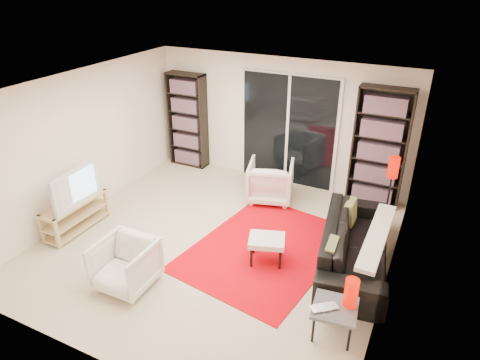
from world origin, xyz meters
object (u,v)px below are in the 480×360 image
bookshelf_right (379,148)px  floor_lamp (392,176)px  ottoman (267,242)px  tv_stand (76,215)px  sofa (355,244)px  armchair_back (270,181)px  armchair_front (125,265)px  side_table (335,310)px  bookshelf_left (188,120)px

bookshelf_right → floor_lamp: 0.80m
ottoman → tv_stand: bearing=-169.9°
sofa → armchair_back: (-1.80, 1.24, 0.03)m
armchair_front → tv_stand: bearing=154.9°
armchair_front → side_table: (2.69, 0.37, 0.02)m
bookshelf_right → armchair_back: (-1.69, -0.69, -0.69)m
ottoman → floor_lamp: floor_lamp is taller
tv_stand → side_table: size_ratio=2.08×
bookshelf_right → armchair_front: bookshelf_right is taller
bookshelf_right → side_table: bearing=-86.8°
tv_stand → armchair_front: bearing=-24.5°
armchair_back → ottoman: (0.66, -1.74, -0.02)m
tv_stand → ottoman: 3.14m
tv_stand → sofa: (4.23, 1.05, 0.07)m
armchair_back → side_table: (1.88, -2.66, -0.01)m
floor_lamp → tv_stand: bearing=-153.0°
sofa → armchair_front: armchair_front is taller
floor_lamp → side_table: bearing=-93.2°
tv_stand → floor_lamp: size_ratio=0.94×
ottoman → side_table: bearing=-36.8°
sofa → floor_lamp: bearing=-19.7°
bookshelf_left → bookshelf_right: size_ratio=0.93×
sofa → ottoman: bearing=104.6°
sofa → armchair_back: armchair_back is taller
tv_stand → armchair_front: size_ratio=1.57×
tv_stand → floor_lamp: bearing=27.0°
tv_stand → sofa: 4.35m
bookshelf_left → armchair_front: 4.01m
bookshelf_left → ottoman: size_ratio=3.21×
tv_stand → side_table: (4.31, -0.37, 0.09)m
ottoman → bookshelf_right: bearing=67.0°
bookshelf_right → sofa: (0.11, -1.93, -0.72)m
tv_stand → ottoman: size_ratio=1.89×
armchair_front → ottoman: bearing=40.5°
sofa → side_table: size_ratio=4.09×
bookshelf_right → armchair_back: bookshelf_right is taller
bookshelf_left → side_table: 5.28m
bookshelf_left → armchair_front: (1.35, -3.72, -0.64)m
bookshelf_right → armchair_back: 1.95m
armchair_back → side_table: armchair_back is taller
armchair_back → ottoman: bearing=94.8°
tv_stand → ottoman: (3.09, 0.55, 0.08)m
armchair_back → floor_lamp: (2.03, -0.02, 0.55)m
tv_stand → floor_lamp: (4.45, 2.27, 0.66)m
tv_stand → sofa: size_ratio=0.51×
armchair_front → side_table: armchair_front is taller
sofa → ottoman: 1.24m
armchair_front → ottoman: size_ratio=1.21×
tv_stand → armchair_back: size_ratio=1.44×
bookshelf_left → armchair_back: bearing=-17.8°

